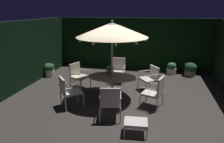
% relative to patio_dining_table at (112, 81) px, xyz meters
% --- Properties ---
extents(ground_plane, '(8.16, 7.63, 0.02)m').
position_rel_patio_dining_table_xyz_m(ground_plane, '(0.26, 0.09, -0.61)').
color(ground_plane, '#3B3631').
extents(hedge_backdrop_rear, '(8.16, 0.30, 2.56)m').
position_rel_patio_dining_table_xyz_m(hedge_backdrop_rear, '(0.26, 3.76, 0.68)').
color(hedge_backdrop_rear, black).
rests_on(hedge_backdrop_rear, ground_plane).
extents(hedge_backdrop_left, '(0.30, 7.63, 2.56)m').
position_rel_patio_dining_table_xyz_m(hedge_backdrop_left, '(-3.67, 0.09, 0.68)').
color(hedge_backdrop_left, black).
rests_on(hedge_backdrop_left, ground_plane).
extents(patio_dining_table, '(1.70, 1.16, 0.76)m').
position_rel_patio_dining_table_xyz_m(patio_dining_table, '(0.00, 0.00, 0.00)').
color(patio_dining_table, silver).
rests_on(patio_dining_table, ground_plane).
extents(patio_umbrella, '(2.33, 2.33, 2.64)m').
position_rel_patio_dining_table_xyz_m(patio_umbrella, '(0.00, 0.00, 1.73)').
color(patio_umbrella, silver).
rests_on(patio_umbrella, ground_plane).
extents(centerpiece_planter, '(0.27, 0.27, 0.39)m').
position_rel_patio_dining_table_xyz_m(centerpiece_planter, '(-0.10, 0.08, 0.38)').
color(centerpiece_planter, '#807051').
rests_on(centerpiece_planter, patio_dining_table).
extents(patio_chair_north, '(0.62, 0.65, 1.01)m').
position_rel_patio_dining_table_xyz_m(patio_chair_north, '(-0.09, 1.56, -0.04)').
color(patio_chair_north, beige).
rests_on(patio_chair_north, ground_plane).
extents(patio_chair_northeast, '(0.73, 0.75, 0.98)m').
position_rel_patio_dining_table_xyz_m(patio_chair_northeast, '(-1.47, 0.52, -0.03)').
color(patio_chair_northeast, silver).
rests_on(patio_chair_northeast, ground_plane).
extents(patio_chair_east, '(0.82, 0.82, 1.00)m').
position_rel_patio_dining_table_xyz_m(patio_chair_east, '(-1.16, -1.05, -0.02)').
color(patio_chair_east, silver).
rests_on(patio_chair_east, ground_plane).
extents(patio_chair_southeast, '(0.69, 0.66, 1.02)m').
position_rel_patio_dining_table_xyz_m(patio_chair_southeast, '(0.30, -1.53, -0.00)').
color(patio_chair_southeast, silver).
rests_on(patio_chair_southeast, ground_plane).
extents(patio_chair_south, '(0.73, 0.71, 1.02)m').
position_rel_patio_dining_table_xyz_m(patio_chair_south, '(1.48, -0.49, -0.03)').
color(patio_chair_south, silver).
rests_on(patio_chair_south, ground_plane).
extents(patio_chair_southwest, '(0.81, 0.82, 0.94)m').
position_rel_patio_dining_table_xyz_m(patio_chair_southwest, '(1.28, 0.88, -0.05)').
color(patio_chair_southwest, silver).
rests_on(patio_chair_southwest, ground_plane).
extents(ottoman_footrest, '(0.61, 0.49, 0.36)m').
position_rel_patio_dining_table_xyz_m(ottoman_footrest, '(1.06, -2.03, -0.29)').
color(ottoman_footrest, silver).
rests_on(ottoman_footrest, ground_plane).
extents(potted_plant_back_right, '(0.45, 0.45, 0.62)m').
position_rel_patio_dining_table_xyz_m(potted_plant_back_right, '(-3.31, 1.55, -0.28)').
color(potted_plant_back_right, beige).
rests_on(potted_plant_back_right, ground_plane).
extents(potted_plant_right_far, '(0.54, 0.54, 0.63)m').
position_rel_patio_dining_table_xyz_m(potted_plant_right_far, '(3.00, 3.06, -0.27)').
color(potted_plant_right_far, '#847455').
rests_on(potted_plant_right_far, ground_plane).
extents(potted_plant_left_near, '(0.46, 0.46, 0.56)m').
position_rel_patio_dining_table_xyz_m(potted_plant_left_near, '(2.17, 3.17, -0.33)').
color(potted_plant_left_near, beige).
rests_on(potted_plant_left_near, ground_plane).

